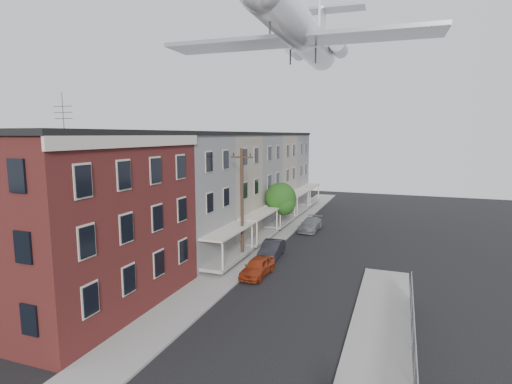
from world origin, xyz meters
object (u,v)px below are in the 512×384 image
Objects in this scene: utility_pole at (242,203)px; car_near at (258,267)px; street_tree at (282,200)px; car_mid at (272,249)px; airplane at (302,34)px; car_far at (310,225)px.

utility_pole is 5.53m from car_near.
street_tree is 1.33× the size of car_near.
street_tree is at bearing 88.11° from utility_pole.
car_mid is 0.15× the size of airplane.
airplane reaches higher than car_far.
street_tree is 1.25× the size of car_mid.
utility_pole is at bearing 131.48° from car_near.
car_mid is 0.92× the size of car_far.
car_mid is (1.67, -8.39, -2.76)m from street_tree.
car_near is at bearing -51.29° from utility_pole.
utility_pole is at bearing -101.99° from car_far.
utility_pole is 18.12m from airplane.
street_tree is at bearing 97.68° from car_mid.
car_mid is at bearing -78.73° from street_tree.
car_far is (0.61, 14.71, -0.01)m from car_near.
car_near is at bearing -90.07° from car_far.
utility_pole is 2.16× the size of car_mid.
utility_pole is 12.76m from car_far.
street_tree is 8.99m from car_mid.
street_tree reaches higher than car_near.
street_tree is 0.18× the size of airplane.
street_tree is 4.26m from car_far.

